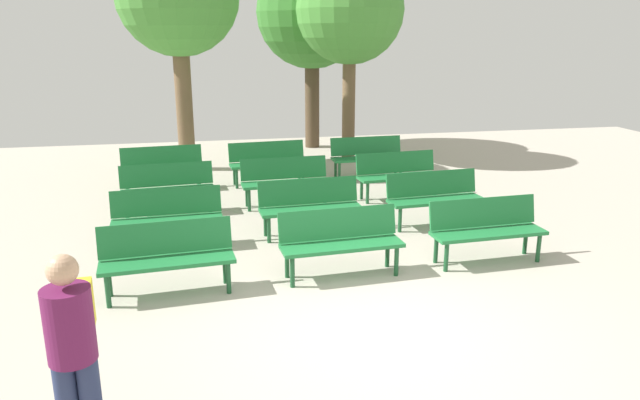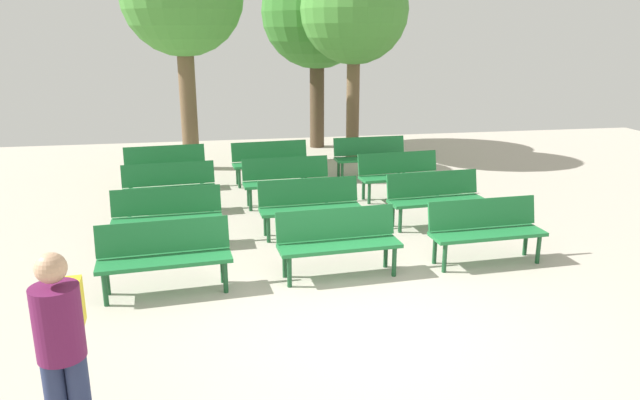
% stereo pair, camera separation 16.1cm
% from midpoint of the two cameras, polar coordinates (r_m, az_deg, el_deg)
% --- Properties ---
extents(ground_plane, '(24.00, 24.00, 0.00)m').
position_cam_midpoint_polar(ground_plane, '(6.53, 5.08, -12.50)').
color(ground_plane, '#B2A899').
extents(bench_r0_c0, '(1.64, 0.62, 0.87)m').
position_cam_midpoint_polar(bench_r0_c0, '(7.45, -15.15, -5.05)').
color(bench_r0_c0, '#1E7238').
rests_on(bench_r0_c0, ground_plane).
extents(bench_r0_c1, '(1.63, 0.59, 0.87)m').
position_cam_midpoint_polar(bench_r0_c1, '(7.72, 1.39, -3.73)').
color(bench_r0_c1, '#1E7238').
rests_on(bench_r0_c1, ground_plane).
extents(bench_r0_c2, '(1.62, 0.56, 0.87)m').
position_cam_midpoint_polar(bench_r0_c2, '(8.49, 15.24, -2.46)').
color(bench_r0_c2, '#1E7238').
rests_on(bench_r0_c2, ground_plane).
extents(bench_r1_c0, '(1.62, 0.56, 0.87)m').
position_cam_midpoint_polar(bench_r1_c0, '(9.00, -15.04, -1.39)').
color(bench_r1_c0, '#1E7238').
rests_on(bench_r1_c0, ground_plane).
extents(bench_r1_c1, '(1.62, 0.57, 0.87)m').
position_cam_midpoint_polar(bench_r1_c1, '(9.26, -1.48, -0.35)').
color(bench_r1_c1, '#1E7238').
rests_on(bench_r1_c1, ground_plane).
extents(bench_r1_c2, '(1.63, 0.60, 0.87)m').
position_cam_midpoint_polar(bench_r1_c2, '(9.92, 10.52, 0.49)').
color(bench_r1_c2, '#1E7238').
rests_on(bench_r1_c2, ground_plane).
extents(bench_r2_c0, '(1.64, 0.62, 0.87)m').
position_cam_midpoint_polar(bench_r2_c0, '(10.69, -14.94, 1.35)').
color(bench_r2_c0, '#1E7238').
rests_on(bench_r2_c0, ground_plane).
extents(bench_r2_c1, '(1.62, 0.55, 0.87)m').
position_cam_midpoint_polar(bench_r2_c1, '(10.85, -3.83, 2.07)').
color(bench_r2_c1, '#1E7238').
rests_on(bench_r2_c1, ground_plane).
extents(bench_r2_c2, '(1.64, 0.62, 0.87)m').
position_cam_midpoint_polar(bench_r2_c2, '(11.41, 7.11, 2.68)').
color(bench_r2_c2, '#1E7238').
rests_on(bench_r2_c2, ground_plane).
extents(bench_r3_c0, '(1.64, 0.62, 0.87)m').
position_cam_midpoint_polar(bench_r3_c0, '(12.34, -15.36, 3.24)').
color(bench_r3_c0, '#1E7238').
rests_on(bench_r3_c0, ground_plane).
extents(bench_r3_c1, '(1.63, 0.61, 0.87)m').
position_cam_midpoint_polar(bench_r3_c1, '(12.47, -5.44, 3.86)').
color(bench_r3_c1, '#1E7238').
rests_on(bench_r3_c1, ground_plane).
extents(bench_r3_c2, '(1.62, 0.54, 0.87)m').
position_cam_midpoint_polar(bench_r3_c2, '(13.02, 4.24, 4.41)').
color(bench_r3_c2, '#1E7238').
rests_on(bench_r3_c2, ground_plane).
extents(tree_0, '(2.93, 2.93, 5.06)m').
position_cam_midpoint_polar(tree_0, '(16.26, -1.09, 17.57)').
color(tree_0, '#4C3A28').
rests_on(tree_0, ground_plane).
extents(tree_2, '(2.57, 2.57, 4.89)m').
position_cam_midpoint_polar(tree_2, '(14.62, 2.58, 17.80)').
color(tree_2, brown).
rests_on(tree_2, ground_plane).
extents(visitor_with_backpack, '(0.36, 0.54, 1.65)m').
position_cam_midpoint_polar(visitor_with_backpack, '(4.73, -23.68, -12.80)').
color(visitor_with_backpack, navy).
rests_on(visitor_with_backpack, ground_plane).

